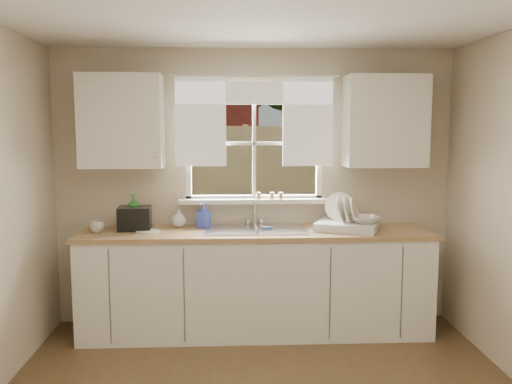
{
  "coord_description": "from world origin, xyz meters",
  "views": [
    {
      "loc": [
        -0.21,
        -2.92,
        1.82
      ],
      "look_at": [
        0.0,
        1.65,
        1.25
      ],
      "focal_mm": 38.0,
      "sensor_mm": 36.0,
      "label": 1
    }
  ],
  "objects_px": {
    "black_appliance": "(135,218)",
    "dish_rack": "(347,223)",
    "cup": "(97,227)",
    "soap_bottle_a": "(134,211)"
  },
  "relations": [
    {
      "from": "dish_rack",
      "to": "soap_bottle_a",
      "type": "distance_m",
      "value": 1.88
    },
    {
      "from": "black_appliance",
      "to": "dish_rack",
      "type": "bearing_deg",
      "value": -6.16
    },
    {
      "from": "soap_bottle_a",
      "to": "dish_rack",
      "type": "bearing_deg",
      "value": 14.03
    },
    {
      "from": "cup",
      "to": "black_appliance",
      "type": "height_order",
      "value": "black_appliance"
    },
    {
      "from": "cup",
      "to": "dish_rack",
      "type": "bearing_deg",
      "value": -16.83
    },
    {
      "from": "soap_bottle_a",
      "to": "cup",
      "type": "relative_size",
      "value": 2.44
    },
    {
      "from": "dish_rack",
      "to": "black_appliance",
      "type": "distance_m",
      "value": 1.85
    },
    {
      "from": "cup",
      "to": "black_appliance",
      "type": "bearing_deg",
      "value": 1.85
    },
    {
      "from": "soap_bottle_a",
      "to": "cup",
      "type": "xyz_separation_m",
      "value": [
        -0.28,
        -0.19,
        -0.1
      ]
    },
    {
      "from": "dish_rack",
      "to": "cup",
      "type": "relative_size",
      "value": 5.1
    }
  ]
}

